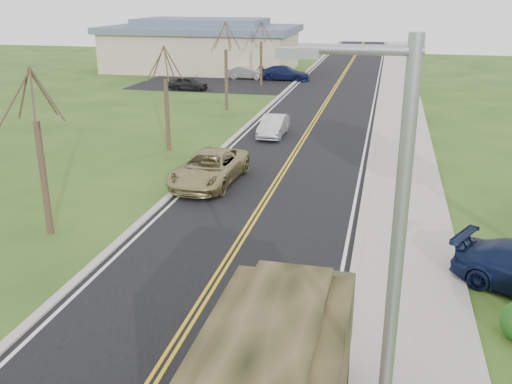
% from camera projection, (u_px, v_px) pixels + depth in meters
% --- Properties ---
extents(road, '(8.00, 120.00, 0.01)m').
position_uv_depth(road, '(328.00, 100.00, 47.14)').
color(road, black).
rests_on(road, ground).
extents(curb_right, '(0.30, 120.00, 0.12)m').
position_uv_depth(curb_right, '(379.00, 101.00, 46.24)').
color(curb_right, '#9E998E').
rests_on(curb_right, ground).
extents(sidewalk_right, '(3.20, 120.00, 0.10)m').
position_uv_depth(sidewalk_right, '(401.00, 102.00, 45.87)').
color(sidewalk_right, '#9E998E').
rests_on(sidewalk_right, ground).
extents(curb_left, '(0.30, 120.00, 0.10)m').
position_uv_depth(curb_left, '(279.00, 97.00, 48.00)').
color(curb_left, '#9E998E').
rests_on(curb_left, ground).
extents(street_light, '(1.65, 0.22, 8.00)m').
position_uv_depth(street_light, '(383.00, 317.00, 7.40)').
color(street_light, gray).
rests_on(street_light, ground).
extents(bare_tree_a, '(1.93, 2.26, 6.08)m').
position_uv_depth(bare_tree_a, '(42.00, 165.00, 20.16)').
color(bare_tree_a, '#38281C').
rests_on(bare_tree_a, ground).
extents(bare_tree_b, '(1.83, 2.14, 5.73)m').
position_uv_depth(bare_tree_b, '(167.00, 107.00, 31.25)').
color(bare_tree_b, '#38281C').
rests_on(bare_tree_b, ground).
extents(bare_tree_c, '(2.04, 2.39, 6.42)m').
position_uv_depth(bare_tree_c, '(226.00, 73.00, 42.18)').
color(bare_tree_c, '#38281C').
rests_on(bare_tree_c, ground).
extents(bare_tree_d, '(1.88, 2.20, 5.91)m').
position_uv_depth(bare_tree_d, '(261.00, 58.00, 53.29)').
color(bare_tree_d, '#38281C').
rests_on(bare_tree_d, ground).
extents(commercial_building, '(25.50, 21.50, 5.65)m').
position_uv_depth(commercial_building, '(203.00, 46.00, 64.31)').
color(commercial_building, tan).
rests_on(commercial_building, ground).
extents(military_truck, '(2.38, 6.65, 3.30)m').
position_uv_depth(military_truck, '(276.00, 383.00, 10.06)').
color(military_truck, black).
rests_on(military_truck, ground).
extents(suv_champagne, '(2.79, 5.54, 1.50)m').
position_uv_depth(suv_champagne, '(209.00, 168.00, 26.24)').
color(suv_champagne, '#978A55').
rests_on(suv_champagne, ground).
extents(sedan_silver, '(1.37, 3.89, 1.28)m').
position_uv_depth(sedan_silver, '(273.00, 126.00, 34.98)').
color(sedan_silver, silver).
rests_on(sedan_silver, ground).
extents(lot_car_dark, '(3.58, 1.50, 1.21)m').
position_uv_depth(lot_car_dark, '(188.00, 83.00, 51.50)').
color(lot_car_dark, black).
rests_on(lot_car_dark, ground).
extents(lot_car_silver, '(4.07, 1.49, 1.33)m').
position_uv_depth(lot_car_silver, '(247.00, 72.00, 58.09)').
color(lot_car_silver, '#A0A0A5').
rests_on(lot_car_silver, ground).
extents(lot_car_navy, '(5.03, 2.11, 1.45)m').
position_uv_depth(lot_car_navy, '(285.00, 73.00, 57.24)').
color(lot_car_navy, '#10173D').
rests_on(lot_car_navy, ground).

